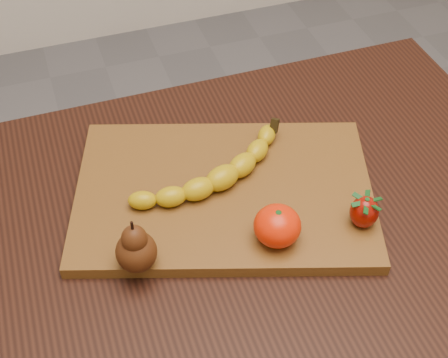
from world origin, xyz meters
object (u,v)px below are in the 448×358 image
object	(u,v)px
pear	(135,244)
mandarin	(277,226)
table	(238,263)
cutting_board	(224,193)

from	to	relation	value
pear	mandarin	size ratio (longest dim) A/B	1.31
table	mandarin	xyz separation A→B (m)	(0.03, -0.06, 0.15)
cutting_board	pear	xyz separation A→B (m)	(-0.16, -0.10, 0.05)
table	mandarin	world-z (taller)	mandarin
mandarin	pear	bearing A→B (deg)	174.35
cutting_board	mandarin	size ratio (longest dim) A/B	6.75
table	pear	world-z (taller)	pear
mandarin	cutting_board	bearing A→B (deg)	108.10
cutting_board	table	bearing A→B (deg)	-67.74
table	mandarin	size ratio (longest dim) A/B	15.00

